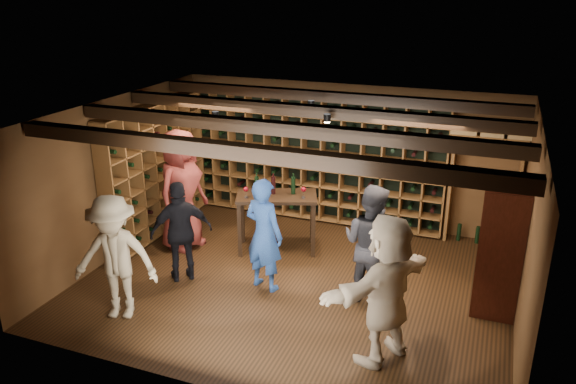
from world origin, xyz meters
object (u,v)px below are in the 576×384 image
at_px(man_blue_shirt, 264,235).
at_px(guest_woman_black, 181,232).
at_px(guest_beige, 386,289).
at_px(tasting_table, 276,202).
at_px(guest_red_floral, 181,190).
at_px(display_cabinet, 499,254).
at_px(man_grey_suit, 370,243).
at_px(guest_khaki, 115,258).

height_order(man_blue_shirt, guest_woman_black, man_blue_shirt).
height_order(man_blue_shirt, guest_beige, guest_beige).
bearing_deg(tasting_table, guest_red_floral, 175.66).
bearing_deg(guest_woman_black, guest_red_floral, -99.21).
bearing_deg(guest_red_floral, guest_beige, -106.99).
xyz_separation_m(guest_red_floral, guest_beige, (3.69, -1.75, -0.10)).
xyz_separation_m(man_blue_shirt, tasting_table, (-0.29, 1.19, 0.01)).
distance_m(display_cabinet, man_grey_suit, 1.65).
height_order(man_grey_suit, guest_woman_black, man_grey_suit).
xyz_separation_m(guest_woman_black, guest_beige, (3.13, -0.79, 0.14)).
xyz_separation_m(guest_beige, tasting_table, (-2.21, 2.18, -0.06)).
bearing_deg(man_grey_suit, display_cabinet, -153.77).
xyz_separation_m(man_grey_suit, guest_woman_black, (-2.66, -0.43, -0.08)).
height_order(man_grey_suit, tasting_table, man_grey_suit).
xyz_separation_m(guest_woman_black, guest_khaki, (-0.27, -1.15, 0.08)).
bearing_deg(man_grey_suit, guest_woman_black, 26.39).
distance_m(display_cabinet, man_blue_shirt, 3.12).
relative_size(man_grey_suit, guest_beige, 0.93).
bearing_deg(guest_beige, tasting_table, -103.99).
bearing_deg(man_blue_shirt, guest_beige, 167.44).
relative_size(man_grey_suit, guest_woman_black, 1.10).
distance_m(man_grey_suit, guest_woman_black, 2.70).
bearing_deg(guest_woman_black, guest_khaki, 37.26).
bearing_deg(guest_beige, guest_khaki, -53.41).
xyz_separation_m(display_cabinet, guest_woman_black, (-4.29, -0.69, -0.10)).
height_order(guest_beige, tasting_table, guest_beige).
height_order(guest_woman_black, guest_beige, guest_beige).
xyz_separation_m(man_blue_shirt, guest_red_floral, (-1.77, 0.76, 0.17)).
height_order(guest_red_floral, guest_beige, guest_red_floral).
bearing_deg(man_grey_suit, man_blue_shirt, 26.24).
height_order(man_grey_suit, guest_beige, guest_beige).
bearing_deg(tasting_table, guest_khaki, -135.60).
height_order(man_blue_shirt, guest_red_floral, guest_red_floral).
bearing_deg(display_cabinet, tasting_table, 168.32).
distance_m(man_blue_shirt, guest_khaki, 2.00).
height_order(guest_red_floral, guest_woman_black, guest_red_floral).
relative_size(display_cabinet, guest_red_floral, 0.88).
distance_m(guest_beige, tasting_table, 3.11).
xyz_separation_m(display_cabinet, tasting_table, (-3.37, 0.70, -0.02)).
relative_size(man_blue_shirt, guest_khaki, 0.98).
xyz_separation_m(display_cabinet, guest_khaki, (-4.56, -1.84, -0.02)).
bearing_deg(guest_khaki, tasting_table, 48.50).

